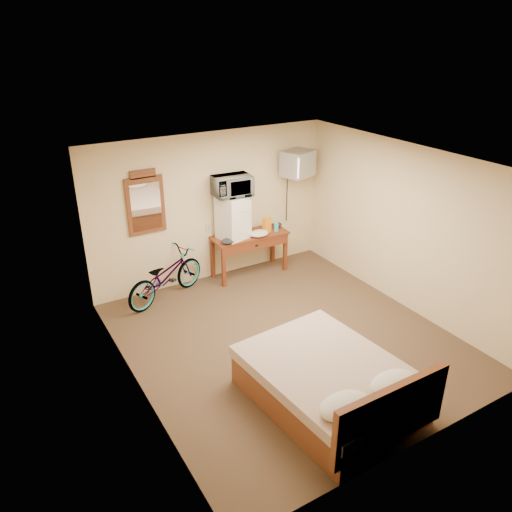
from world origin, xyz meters
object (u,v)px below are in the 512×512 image
at_px(mini_fridge, 233,217).
at_px(microwave, 232,186).
at_px(crt_television, 298,163).
at_px(bicycle, 165,276).
at_px(wall_mirror, 146,203).
at_px(desk, 250,241).
at_px(blue_cup, 276,227).
at_px(bed, 333,385).

relative_size(mini_fridge, microwave, 1.21).
relative_size(mini_fridge, crt_television, 1.12).
relative_size(mini_fridge, bicycle, 0.48).
xyz_separation_m(mini_fridge, wall_mirror, (-1.39, 0.22, 0.41)).
bearing_deg(microwave, mini_fridge, -119.14).
distance_m(desk, microwave, 1.07).
bearing_deg(blue_cup, bicycle, 179.59).
relative_size(wall_mirror, bicycle, 0.67).
height_order(crt_television, bed, crt_television).
distance_m(mini_fridge, crt_television, 1.46).
height_order(mini_fridge, bed, mini_fridge).
xyz_separation_m(blue_cup, bed, (-1.36, -3.31, -0.52)).
xyz_separation_m(mini_fridge, microwave, (0.00, 0.00, 0.53)).
bearing_deg(wall_mirror, crt_television, -5.44).
relative_size(blue_cup, crt_television, 0.21).
xyz_separation_m(desk, bed, (-0.89, -3.38, -0.33)).
height_order(crt_television, wall_mirror, crt_television).
xyz_separation_m(mini_fridge, bed, (-0.58, -3.43, -0.82)).
height_order(desk, blue_cup, blue_cup).
relative_size(microwave, bed, 0.30).
height_order(bicycle, bed, bed).
distance_m(desk, wall_mirror, 1.94).
bearing_deg(mini_fridge, desk, -9.03).
height_order(microwave, bed, microwave).
bearing_deg(bed, microwave, 80.40).
xyz_separation_m(microwave, crt_television, (1.26, -0.03, 0.21)).
bearing_deg(bed, bicycle, 101.91).
xyz_separation_m(mini_fridge, blue_cup, (0.78, -0.11, -0.30)).
relative_size(desk, bed, 0.66).
xyz_separation_m(blue_cup, wall_mirror, (-2.17, 0.34, 0.71)).
relative_size(desk, wall_mirror, 1.33).
bearing_deg(crt_television, blue_cup, -169.66).
xyz_separation_m(microwave, bicycle, (-1.28, -0.10, -1.25)).
bearing_deg(bed, desk, 75.31).
height_order(desk, bed, bed).
height_order(wall_mirror, bed, wall_mirror).
bearing_deg(desk, microwave, 170.94).
bearing_deg(wall_mirror, microwave, -9.15).
relative_size(crt_television, bicycle, 0.43).
bearing_deg(desk, wall_mirror, 170.87).
bearing_deg(mini_fridge, bicycle, -175.54).
relative_size(wall_mirror, bed, 0.49).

